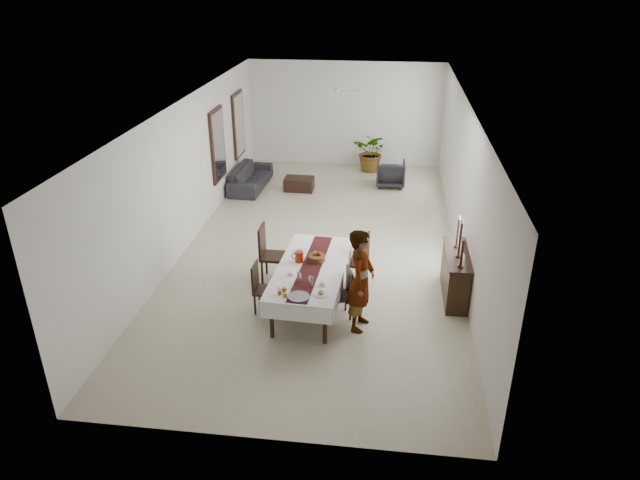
# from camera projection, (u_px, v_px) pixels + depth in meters

# --- Properties ---
(floor) EXTENTS (6.00, 12.00, 0.00)m
(floor) POSITION_uv_depth(u_px,v_px,m) (322.00, 244.00, 13.00)
(floor) COLOR beige
(floor) RESTS_ON ground
(ceiling) EXTENTS (6.00, 12.00, 0.02)m
(ceiling) POSITION_uv_depth(u_px,v_px,m) (322.00, 104.00, 11.62)
(ceiling) COLOR white
(ceiling) RESTS_ON wall_back
(wall_back) EXTENTS (6.00, 0.02, 3.20)m
(wall_back) POSITION_uv_depth(u_px,v_px,m) (345.00, 114.00, 17.68)
(wall_back) COLOR silver
(wall_back) RESTS_ON floor
(wall_front) EXTENTS (6.00, 0.02, 3.20)m
(wall_front) POSITION_uv_depth(u_px,v_px,m) (262.00, 341.00, 6.94)
(wall_front) COLOR silver
(wall_front) RESTS_ON floor
(wall_left) EXTENTS (0.02, 12.00, 3.20)m
(wall_left) POSITION_uv_depth(u_px,v_px,m) (188.00, 172.00, 12.65)
(wall_left) COLOR silver
(wall_left) RESTS_ON floor
(wall_right) EXTENTS (0.02, 12.00, 3.20)m
(wall_right) POSITION_uv_depth(u_px,v_px,m) (463.00, 184.00, 11.98)
(wall_right) COLOR silver
(wall_right) RESTS_ON floor
(dining_table_top) EXTENTS (1.17, 2.54, 0.05)m
(dining_table_top) POSITION_uv_depth(u_px,v_px,m) (311.00, 268.00, 10.39)
(dining_table_top) COLOR black
(dining_table_top) RESTS_ON table_leg_fl
(table_leg_fl) EXTENTS (0.08, 0.08, 0.72)m
(table_leg_fl) POSITION_uv_depth(u_px,v_px,m) (272.00, 319.00, 9.58)
(table_leg_fl) COLOR black
(table_leg_fl) RESTS_ON floor
(table_leg_fr) EXTENTS (0.08, 0.08, 0.72)m
(table_leg_fr) POSITION_uv_depth(u_px,v_px,m) (325.00, 325.00, 9.44)
(table_leg_fr) COLOR black
(table_leg_fr) RESTS_ON floor
(table_leg_bl) EXTENTS (0.08, 0.08, 0.72)m
(table_leg_bl) POSITION_uv_depth(u_px,v_px,m) (301.00, 256.00, 11.68)
(table_leg_bl) COLOR black
(table_leg_bl) RESTS_ON floor
(table_leg_br) EXTENTS (0.08, 0.08, 0.72)m
(table_leg_br) POSITION_uv_depth(u_px,v_px,m) (345.00, 260.00, 11.53)
(table_leg_br) COLOR black
(table_leg_br) RESTS_ON floor
(tablecloth_top) EXTENTS (1.37, 2.74, 0.01)m
(tablecloth_top) POSITION_uv_depth(u_px,v_px,m) (311.00, 267.00, 10.38)
(tablecloth_top) COLOR white
(tablecloth_top) RESTS_ON dining_table_top
(tablecloth_drape_left) EXTENTS (0.16, 2.67, 0.31)m
(tablecloth_drape_left) POSITION_uv_depth(u_px,v_px,m) (279.00, 271.00, 10.54)
(tablecloth_drape_left) COLOR white
(tablecloth_drape_left) RESTS_ON dining_table_top
(tablecloth_drape_right) EXTENTS (0.16, 2.67, 0.31)m
(tablecloth_drape_right) POSITION_uv_depth(u_px,v_px,m) (344.00, 277.00, 10.34)
(tablecloth_drape_right) COLOR white
(tablecloth_drape_right) RESTS_ON dining_table_top
(tablecloth_drape_near) EXTENTS (1.22, 0.08, 0.31)m
(tablecloth_drape_near) POSITION_uv_depth(u_px,v_px,m) (296.00, 313.00, 9.26)
(tablecloth_drape_near) COLOR white
(tablecloth_drape_near) RESTS_ON dining_table_top
(tablecloth_drape_far) EXTENTS (1.22, 0.08, 0.31)m
(tablecloth_drape_far) POSITION_uv_depth(u_px,v_px,m) (324.00, 243.00, 11.62)
(tablecloth_drape_far) COLOR white
(tablecloth_drape_far) RESTS_ON dining_table_top
(table_runner) EXTENTS (0.51, 2.61, 0.00)m
(table_runner) POSITION_uv_depth(u_px,v_px,m) (311.00, 267.00, 10.37)
(table_runner) COLOR #4E1619
(table_runner) RESTS_ON tablecloth_top
(red_pitcher) EXTENTS (0.16, 0.16, 0.21)m
(red_pitcher) POSITION_uv_depth(u_px,v_px,m) (299.00, 257.00, 10.51)
(red_pitcher) COLOR maroon
(red_pitcher) RESTS_ON tablecloth_top
(pitcher_handle) EXTENTS (0.13, 0.03, 0.12)m
(pitcher_handle) POSITION_uv_depth(u_px,v_px,m) (295.00, 256.00, 10.52)
(pitcher_handle) COLOR maroon
(pitcher_handle) RESTS_ON red_pitcher
(wine_glass_near) EXTENTS (0.07, 0.07, 0.18)m
(wine_glass_near) POSITION_uv_depth(u_px,v_px,m) (311.00, 281.00, 9.72)
(wine_glass_near) COLOR white
(wine_glass_near) RESTS_ON tablecloth_top
(wine_glass_mid) EXTENTS (0.07, 0.07, 0.18)m
(wine_glass_mid) POSITION_uv_depth(u_px,v_px,m) (299.00, 277.00, 9.85)
(wine_glass_mid) COLOR white
(wine_glass_mid) RESTS_ON tablecloth_top
(teacup_right) EXTENTS (0.09, 0.09, 0.06)m
(teacup_right) POSITION_uv_depth(u_px,v_px,m) (322.00, 283.00, 9.76)
(teacup_right) COLOR silver
(teacup_right) RESTS_ON saucer_right
(saucer_right) EXTENTS (0.16, 0.16, 0.01)m
(saucer_right) POSITION_uv_depth(u_px,v_px,m) (322.00, 285.00, 9.77)
(saucer_right) COLOR white
(saucer_right) RESTS_ON tablecloth_top
(teacup_left) EXTENTS (0.09, 0.09, 0.06)m
(teacup_left) POSITION_uv_depth(u_px,v_px,m) (290.00, 273.00, 10.09)
(teacup_left) COLOR white
(teacup_left) RESTS_ON saucer_left
(saucer_left) EXTENTS (0.16, 0.16, 0.01)m
(saucer_left) POSITION_uv_depth(u_px,v_px,m) (290.00, 274.00, 10.10)
(saucer_left) COLOR silver
(saucer_left) RESTS_ON tablecloth_top
(plate_near_right) EXTENTS (0.25, 0.25, 0.02)m
(plate_near_right) POSITION_uv_depth(u_px,v_px,m) (321.00, 294.00, 9.49)
(plate_near_right) COLOR silver
(plate_near_right) RESTS_ON tablecloth_top
(bread_near_right) EXTENTS (0.09, 0.09, 0.09)m
(bread_near_right) POSITION_uv_depth(u_px,v_px,m) (321.00, 293.00, 9.48)
(bread_near_right) COLOR tan
(bread_near_right) RESTS_ON plate_near_right
(plate_near_left) EXTENTS (0.25, 0.25, 0.02)m
(plate_near_left) POSITION_uv_depth(u_px,v_px,m) (285.00, 286.00, 9.73)
(plate_near_left) COLOR silver
(plate_near_left) RESTS_ON tablecloth_top
(plate_far_left) EXTENTS (0.25, 0.25, 0.02)m
(plate_far_left) POSITION_uv_depth(u_px,v_px,m) (300.00, 251.00, 10.93)
(plate_far_left) COLOR silver
(plate_far_left) RESTS_ON tablecloth_top
(serving_tray) EXTENTS (0.37, 0.37, 0.02)m
(serving_tray) POSITION_uv_depth(u_px,v_px,m) (299.00, 297.00, 9.40)
(serving_tray) COLOR #3D3D42
(serving_tray) RESTS_ON tablecloth_top
(jam_jar_a) EXTENTS (0.07, 0.07, 0.08)m
(jam_jar_a) POSITION_uv_depth(u_px,v_px,m) (285.00, 295.00, 9.40)
(jam_jar_a) COLOR #9A6716
(jam_jar_a) RESTS_ON tablecloth_top
(jam_jar_b) EXTENTS (0.07, 0.07, 0.08)m
(jam_jar_b) POSITION_uv_depth(u_px,v_px,m) (280.00, 292.00, 9.47)
(jam_jar_b) COLOR #913F15
(jam_jar_b) RESTS_ON tablecloth_top
(jam_jar_c) EXTENTS (0.07, 0.07, 0.08)m
(jam_jar_c) POSITION_uv_depth(u_px,v_px,m) (284.00, 290.00, 9.56)
(jam_jar_c) COLOR brown
(jam_jar_c) RESTS_ON tablecloth_top
(fruit_basket) EXTENTS (0.31, 0.31, 0.10)m
(fruit_basket) POSITION_uv_depth(u_px,v_px,m) (317.00, 258.00, 10.57)
(fruit_basket) COLOR brown
(fruit_basket) RESTS_ON tablecloth_top
(fruit_red) EXTENTS (0.09, 0.09, 0.09)m
(fruit_red) POSITION_uv_depth(u_px,v_px,m) (319.00, 254.00, 10.55)
(fruit_red) COLOR maroon
(fruit_red) RESTS_ON fruit_basket
(fruit_green) EXTENTS (0.08, 0.08, 0.08)m
(fruit_green) POSITION_uv_depth(u_px,v_px,m) (315.00, 253.00, 10.57)
(fruit_green) COLOR olive
(fruit_green) RESTS_ON fruit_basket
(chair_right_near_seat) EXTENTS (0.51, 0.51, 0.05)m
(chair_right_near_seat) POSITION_uv_depth(u_px,v_px,m) (339.00, 296.00, 10.16)
(chair_right_near_seat) COLOR black
(chair_right_near_seat) RESTS_ON chair_right_near_leg_fl
(chair_right_near_leg_fl) EXTENTS (0.05, 0.05, 0.39)m
(chair_right_near_leg_fl) POSITION_uv_depth(u_px,v_px,m) (350.00, 310.00, 10.14)
(chair_right_near_leg_fl) COLOR black
(chair_right_near_leg_fl) RESTS_ON floor
(chair_right_near_leg_fr) EXTENTS (0.05, 0.05, 0.39)m
(chair_right_near_leg_fr) POSITION_uv_depth(u_px,v_px,m) (346.00, 301.00, 10.42)
(chair_right_near_leg_fr) COLOR black
(chair_right_near_leg_fr) RESTS_ON floor
(chair_right_near_leg_bl) EXTENTS (0.05, 0.05, 0.39)m
(chair_right_near_leg_bl) POSITION_uv_depth(u_px,v_px,m) (332.00, 312.00, 10.08)
(chair_right_near_leg_bl) COLOR black
(chair_right_near_leg_bl) RESTS_ON floor
(chair_right_near_leg_br) EXTENTS (0.05, 0.05, 0.39)m
(chair_right_near_leg_br) POSITION_uv_depth(u_px,v_px,m) (328.00, 303.00, 10.36)
(chair_right_near_leg_br) COLOR black
(chair_right_near_leg_br) RESTS_ON floor
(chair_right_near_back) EXTENTS (0.16, 0.39, 0.51)m
(chair_right_near_back) POSITION_uv_depth(u_px,v_px,m) (350.00, 282.00, 10.07)
(chair_right_near_back) COLOR black
(chair_right_near_back) RESTS_ON chair_right_near_seat
(chair_right_far_seat) EXTENTS (0.59, 0.59, 0.05)m
(chair_right_far_seat) POSITION_uv_depth(u_px,v_px,m) (354.00, 261.00, 11.21)
(chair_right_far_seat) COLOR black
(chair_right_far_seat) RESTS_ON chair_right_far_leg_fl
(chair_right_far_leg_fl) EXTENTS (0.06, 0.06, 0.46)m
(chair_right_far_leg_fl) POSITION_uv_depth(u_px,v_px,m) (358.00, 279.00, 11.09)
(chair_right_far_leg_fl) COLOR black
(chair_right_far_leg_fl) RESTS_ON floor
(chair_right_far_leg_fr) EXTENTS (0.06, 0.06, 0.46)m
(chair_right_far_leg_fr) POSITION_uv_depth(u_px,v_px,m) (366.00, 271.00, 11.40)
(chair_right_far_leg_fr) COLOR black
(chair_right_far_leg_fr) RESTS_ON floor
(chair_right_far_leg_bl) EXTENTS (0.06, 0.06, 0.46)m
(chair_right_far_leg_bl) POSITION_uv_depth(u_px,v_px,m) (341.00, 275.00, 11.25)
(chair_right_far_leg_bl) COLOR black
(chair_right_far_leg_bl) RESTS_ON floor
(chair_right_far_leg_br) EXTENTS (0.06, 0.06, 0.46)m
(chair_right_far_leg_br) POSITION_uv_depth(u_px,v_px,m) (349.00, 267.00, 11.55)
(chair_right_far_leg_br) COLOR black
(chair_right_far_leg_br) RESTS_ON floor
(chair_right_far_back) EXTENTS (0.19, 0.45, 0.59)m
(chair_right_far_back) POSITION_uv_depth(u_px,v_px,m) (364.00, 249.00, 10.99)
(chair_right_far_back) COLOR black
(chair_right_far_back) RESTS_ON chair_right_far_seat
(chair_left_near_seat) EXTENTS (0.41, 0.41, 0.05)m
(chair_left_near_seat) POSITION_uv_depth(u_px,v_px,m) (265.00, 290.00, 10.33)
(chair_left_near_seat) COLOR black
(chair_left_near_seat) RESTS_ON chair_left_near_leg_fl
(chair_left_near_leg_fl) EXTENTS (0.04, 0.04, 0.40)m
(chair_left_near_leg_fl) POSITION_uv_depth(u_px,v_px,m) (259.00, 296.00, 10.59)
(chair_left_near_leg_fl) COLOR black
(chair_left_near_leg_fl) RESTS_ON floor
(chair_left_near_leg_fr) EXTENTS (0.04, 0.04, 0.40)m
(chair_left_near_leg_fr) POSITION_uv_depth(u_px,v_px,m) (255.00, 305.00, 10.30)
(chair_left_near_leg_fr) COLOR black
(chair_left_near_leg_fr) RESTS_ON floor
(chair_left_near_leg_bl) EXTENTS (0.04, 0.04, 0.40)m
(chair_left_near_leg_bl) POSITION_uv_depth(u_px,v_px,m) (277.00, 297.00, 10.55)
(chair_left_near_leg_bl) COLOR black
(chair_left_near_leg_bl) RESTS_ON floor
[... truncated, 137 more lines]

